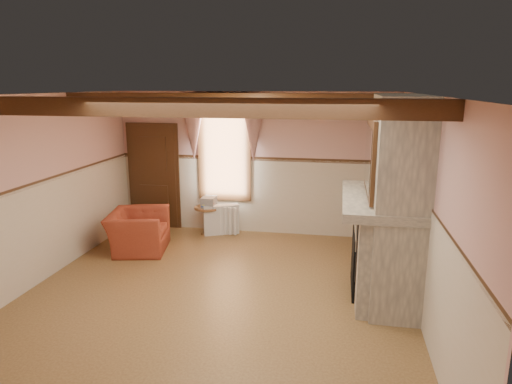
% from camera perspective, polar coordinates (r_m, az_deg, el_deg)
% --- Properties ---
extents(floor, '(5.50, 6.00, 0.01)m').
position_cam_1_polar(floor, '(6.66, -5.12, -12.83)').
color(floor, brown).
rests_on(floor, ground).
extents(ceiling, '(5.50, 6.00, 0.01)m').
position_cam_1_polar(ceiling, '(5.98, -5.69, 12.00)').
color(ceiling, silver).
rests_on(ceiling, wall_back).
extents(wall_back, '(5.50, 0.02, 2.80)m').
position_cam_1_polar(wall_back, '(9.03, -0.20, 3.58)').
color(wall_back, tan).
rests_on(wall_back, floor).
extents(wall_front, '(5.50, 0.02, 2.80)m').
position_cam_1_polar(wall_front, '(3.56, -19.00, -12.98)').
color(wall_front, tan).
rests_on(wall_front, floor).
extents(wall_left, '(0.02, 6.00, 2.80)m').
position_cam_1_polar(wall_left, '(7.40, -26.33, -0.01)').
color(wall_left, tan).
rests_on(wall_left, floor).
extents(wall_right, '(0.02, 6.00, 2.80)m').
position_cam_1_polar(wall_right, '(6.05, 20.57, -2.22)').
color(wall_right, tan).
rests_on(wall_right, floor).
extents(wainscot, '(5.50, 6.00, 1.50)m').
position_cam_1_polar(wainscot, '(6.37, -5.26, -6.77)').
color(wainscot, beige).
rests_on(wainscot, floor).
extents(chair_rail, '(5.50, 6.00, 0.08)m').
position_cam_1_polar(chair_rail, '(6.15, -5.41, -0.19)').
color(chair_rail, black).
rests_on(chair_rail, wainscot).
extents(firebox, '(0.20, 0.95, 0.90)m').
position_cam_1_polar(firebox, '(6.82, 12.80, -8.34)').
color(firebox, black).
rests_on(firebox, floor).
extents(armchair, '(1.16, 1.27, 0.72)m').
position_cam_1_polar(armchair, '(8.49, -14.50, -4.75)').
color(armchair, maroon).
rests_on(armchair, floor).
extents(side_table, '(0.64, 0.64, 0.55)m').
position_cam_1_polar(side_table, '(9.22, -6.09, -3.49)').
color(side_table, brown).
rests_on(side_table, floor).
extents(book_stack, '(0.27, 0.32, 0.20)m').
position_cam_1_polar(book_stack, '(9.11, -5.91, -1.24)').
color(book_stack, '#B7AD8C').
rests_on(book_stack, side_table).
extents(radiator, '(0.71, 0.44, 0.60)m').
position_cam_1_polar(radiator, '(9.14, -4.37, -3.44)').
color(radiator, silver).
rests_on(radiator, floor).
extents(bowl, '(0.32, 0.32, 0.08)m').
position_cam_1_polar(bowl, '(6.37, 15.52, -0.53)').
color(bowl, brown).
rests_on(bowl, mantel).
extents(mantel_clock, '(0.14, 0.24, 0.20)m').
position_cam_1_polar(mantel_clock, '(7.31, 14.93, 1.75)').
color(mantel_clock, black).
rests_on(mantel_clock, mantel).
extents(oil_lamp, '(0.11, 0.11, 0.28)m').
position_cam_1_polar(oil_lamp, '(6.82, 15.24, 1.26)').
color(oil_lamp, '#C47A37').
rests_on(oil_lamp, mantel).
extents(candle_red, '(0.06, 0.06, 0.16)m').
position_cam_1_polar(candle_red, '(5.95, 15.86, -1.11)').
color(candle_red, '#A22914').
rests_on(candle_red, mantel).
extents(jar_yellow, '(0.06, 0.06, 0.12)m').
position_cam_1_polar(jar_yellow, '(6.32, 15.56, -0.46)').
color(jar_yellow, yellow).
rests_on(jar_yellow, mantel).
extents(fireplace, '(0.85, 2.00, 2.80)m').
position_cam_1_polar(fireplace, '(6.58, 16.92, -0.73)').
color(fireplace, gray).
rests_on(fireplace, floor).
extents(mantel, '(1.05, 2.05, 0.12)m').
position_cam_1_polar(mantel, '(6.57, 15.34, -1.01)').
color(mantel, gray).
rests_on(mantel, fireplace).
extents(overmantel_mirror, '(0.06, 1.44, 1.04)m').
position_cam_1_polar(overmantel_mirror, '(6.43, 14.03, 4.33)').
color(overmantel_mirror, silver).
rests_on(overmantel_mirror, fireplace).
extents(door, '(1.10, 0.10, 2.10)m').
position_cam_1_polar(door, '(9.65, -12.62, 1.77)').
color(door, black).
rests_on(door, floor).
extents(window, '(1.06, 0.08, 2.02)m').
position_cam_1_polar(window, '(9.10, -3.97, 5.20)').
color(window, white).
rests_on(window, wall_back).
extents(window_drapes, '(1.30, 0.14, 1.40)m').
position_cam_1_polar(window_drapes, '(8.94, -4.18, 8.93)').
color(window_drapes, gray).
rests_on(window_drapes, wall_back).
extents(ceiling_beam_front, '(5.50, 0.18, 0.20)m').
position_cam_1_polar(ceiling_beam_front, '(4.85, -9.66, 10.39)').
color(ceiling_beam_front, black).
rests_on(ceiling_beam_front, ceiling).
extents(ceiling_beam_back, '(5.50, 0.18, 0.20)m').
position_cam_1_polar(ceiling_beam_back, '(7.15, -2.95, 11.46)').
color(ceiling_beam_back, black).
rests_on(ceiling_beam_back, ceiling).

